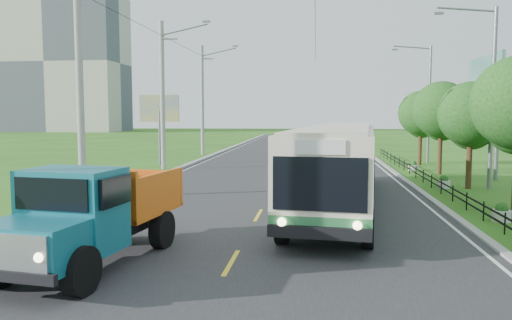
% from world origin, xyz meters
% --- Properties ---
extents(ground, '(240.00, 240.00, 0.00)m').
position_xyz_m(ground, '(0.00, 0.00, 0.00)').
color(ground, '#2C5814').
rests_on(ground, ground).
extents(road, '(14.00, 120.00, 0.02)m').
position_xyz_m(road, '(0.00, 20.00, 0.01)').
color(road, '#28282B').
rests_on(road, ground).
extents(curb_left, '(0.40, 120.00, 0.15)m').
position_xyz_m(curb_left, '(-7.20, 20.00, 0.07)').
color(curb_left, '#9E9E99').
rests_on(curb_left, ground).
extents(curb_right, '(0.30, 120.00, 0.10)m').
position_xyz_m(curb_right, '(7.15, 20.00, 0.05)').
color(curb_right, '#9E9E99').
rests_on(curb_right, ground).
extents(edge_line_left, '(0.12, 120.00, 0.00)m').
position_xyz_m(edge_line_left, '(-6.65, 20.00, 0.02)').
color(edge_line_left, silver).
rests_on(edge_line_left, road).
extents(edge_line_right, '(0.12, 120.00, 0.00)m').
position_xyz_m(edge_line_right, '(6.65, 20.00, 0.02)').
color(edge_line_right, silver).
rests_on(edge_line_right, road).
extents(centre_dash, '(0.12, 2.20, 0.00)m').
position_xyz_m(centre_dash, '(0.00, 0.00, 0.02)').
color(centre_dash, yellow).
rests_on(centre_dash, road).
extents(railing_right, '(0.04, 40.00, 0.60)m').
position_xyz_m(railing_right, '(8.00, 14.00, 0.30)').
color(railing_right, black).
rests_on(railing_right, ground).
extents(pole_near, '(3.51, 0.32, 10.00)m').
position_xyz_m(pole_near, '(-8.26, 9.00, 5.09)').
color(pole_near, gray).
rests_on(pole_near, ground).
extents(pole_mid, '(3.51, 0.32, 10.00)m').
position_xyz_m(pole_mid, '(-8.26, 21.00, 5.09)').
color(pole_mid, gray).
rests_on(pole_mid, ground).
extents(pole_far, '(3.51, 0.32, 10.00)m').
position_xyz_m(pole_far, '(-8.26, 33.00, 5.09)').
color(pole_far, gray).
rests_on(pole_far, ground).
extents(tree_fourth, '(3.24, 3.31, 5.40)m').
position_xyz_m(tree_fourth, '(9.86, 14.14, 3.59)').
color(tree_fourth, '#382314').
rests_on(tree_fourth, ground).
extents(tree_fifth, '(3.48, 3.52, 5.80)m').
position_xyz_m(tree_fifth, '(9.86, 20.14, 3.85)').
color(tree_fifth, '#382314').
rests_on(tree_fifth, ground).
extents(tree_back, '(3.30, 3.36, 5.50)m').
position_xyz_m(tree_back, '(9.86, 26.14, 3.65)').
color(tree_back, '#382314').
rests_on(tree_back, ground).
extents(streetlight_mid, '(3.02, 0.20, 9.07)m').
position_xyz_m(streetlight_mid, '(10.64, 14.00, 4.90)').
color(streetlight_mid, slate).
rests_on(streetlight_mid, ground).
extents(streetlight_far, '(3.02, 0.20, 9.07)m').
position_xyz_m(streetlight_far, '(10.64, 28.00, 4.90)').
color(streetlight_far, slate).
rests_on(streetlight_far, ground).
extents(planter_near, '(0.64, 0.64, 0.67)m').
position_xyz_m(planter_near, '(8.60, 6.00, 0.29)').
color(planter_near, silver).
rests_on(planter_near, ground).
extents(planter_mid, '(0.64, 0.64, 0.67)m').
position_xyz_m(planter_mid, '(8.60, 14.00, 0.29)').
color(planter_mid, silver).
rests_on(planter_mid, ground).
extents(planter_far, '(0.64, 0.64, 0.67)m').
position_xyz_m(planter_far, '(8.60, 22.00, 0.29)').
color(planter_far, silver).
rests_on(planter_far, ground).
extents(billboard_left, '(3.00, 0.20, 5.20)m').
position_xyz_m(billboard_left, '(-9.50, 24.00, 3.87)').
color(billboard_left, slate).
rests_on(billboard_left, ground).
extents(billboard_right, '(0.24, 6.00, 7.30)m').
position_xyz_m(billboard_right, '(12.30, 20.00, 5.34)').
color(billboard_right, slate).
rests_on(billboard_right, ground).
extents(apartment_near, '(28.00, 14.00, 30.00)m').
position_xyz_m(apartment_near, '(-55.00, 95.00, 15.00)').
color(apartment_near, '#B7B2A3').
rests_on(apartment_near, ground).
extents(apartment_far, '(24.00, 14.00, 26.00)m').
position_xyz_m(apartment_far, '(-80.00, 120.00, 13.00)').
color(apartment_far, '#B7B2A3').
rests_on(apartment_far, ground).
extents(bus, '(4.39, 16.74, 3.20)m').
position_xyz_m(bus, '(3.07, 8.64, 1.92)').
color(bus, '#2D7240').
rests_on(bus, ground).
extents(dump_truck, '(3.03, 6.18, 2.50)m').
position_xyz_m(dump_truck, '(-3.40, -0.46, 1.41)').
color(dump_truck, '#14697B').
rests_on(dump_truck, ground).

